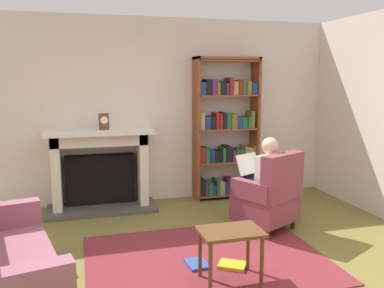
{
  "coord_description": "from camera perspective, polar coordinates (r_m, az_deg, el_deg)",
  "views": [
    {
      "loc": [
        -1.19,
        -3.45,
        1.83
      ],
      "look_at": [
        0.1,
        1.2,
        1.05
      ],
      "focal_mm": 38.24,
      "sensor_mm": 36.0,
      "label": 1
    }
  ],
  "objects": [
    {
      "name": "ground",
      "position": [
        4.09,
        3.29,
        -17.45
      ],
      "size": [
        14.0,
        14.0,
        0.0
      ],
      "primitive_type": "plane",
      "color": "olive"
    },
    {
      "name": "back_wall",
      "position": [
        6.14,
        -4.28,
        4.67
      ],
      "size": [
        5.6,
        0.1,
        2.7
      ],
      "primitive_type": "cube",
      "color": "silver",
      "rests_on": "ground"
    },
    {
      "name": "mantel_clock",
      "position": [
        5.69,
        -12.19,
        3.08
      ],
      "size": [
        0.14,
        0.14,
        0.22
      ],
      "color": "brown",
      "rests_on": "fireplace"
    },
    {
      "name": "seated_reader",
      "position": [
        5.06,
        9.79,
        -4.79
      ],
      "size": [
        0.52,
        0.6,
        1.14
      ],
      "rotation": [
        0.0,
        0.0,
        3.62
      ],
      "color": "white",
      "rests_on": "ground"
    },
    {
      "name": "fireplace",
      "position": [
        5.89,
        -12.67,
        -3.13
      ],
      "size": [
        1.49,
        0.64,
        1.14
      ],
      "color": "#4C4742",
      "rests_on": "ground"
    },
    {
      "name": "side_wall_right",
      "position": [
        6.09,
        23.72,
        3.88
      ],
      "size": [
        0.1,
        5.2,
        2.7
      ],
      "primitive_type": "cube",
      "color": "silver",
      "rests_on": "ground"
    },
    {
      "name": "scattered_books",
      "position": [
        4.17,
        3.52,
        -16.45
      ],
      "size": [
        0.59,
        0.42,
        0.04
      ],
      "color": "#334CA5",
      "rests_on": "area_rug"
    },
    {
      "name": "armchair_reading",
      "position": [
        5.04,
        10.79,
        -7.18
      ],
      "size": [
        0.85,
        0.84,
        0.97
      ],
      "rotation": [
        0.0,
        0.0,
        3.62
      ],
      "color": "#331E14",
      "rests_on": "ground"
    },
    {
      "name": "sofa_floral",
      "position": [
        3.74,
        -25.01,
        -15.52
      ],
      "size": [
        1.08,
        1.82,
        0.85
      ],
      "rotation": [
        0.0,
        0.0,
        1.8
      ],
      "color": "#96556A",
      "rests_on": "ground"
    },
    {
      "name": "bookshelf",
      "position": [
        6.22,
        4.75,
        1.77
      ],
      "size": [
        0.98,
        0.32,
        2.14
      ],
      "color": "brown",
      "rests_on": "ground"
    },
    {
      "name": "area_rug",
      "position": [
        4.34,
        1.97,
        -15.69
      ],
      "size": [
        2.4,
        1.8,
        0.01
      ],
      "primitive_type": "cube",
      "color": "maroon",
      "rests_on": "ground"
    },
    {
      "name": "side_table",
      "position": [
        3.76,
        5.39,
        -13.01
      ],
      "size": [
        0.56,
        0.39,
        0.49
      ],
      "color": "brown",
      "rests_on": "ground"
    }
  ]
}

